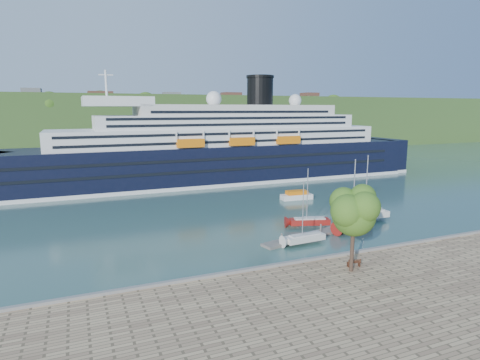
% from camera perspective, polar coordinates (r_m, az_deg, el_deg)
% --- Properties ---
extents(ground, '(400.00, 400.00, 0.00)m').
position_cam_1_polar(ground, '(51.70, 16.00, -10.92)').
color(ground, '#325954').
rests_on(ground, ground).
extents(far_hillside, '(400.00, 50.00, 24.00)m').
position_cam_1_polar(far_hillside, '(185.17, -13.00, 7.87)').
color(far_hillside, '#315220').
rests_on(far_hillside, ground).
extents(quay_coping, '(220.00, 0.50, 0.30)m').
position_cam_1_polar(quay_coping, '(51.16, 16.21, -9.78)').
color(quay_coping, slate).
rests_on(quay_coping, promenade).
extents(cruise_ship, '(119.22, 18.13, 26.75)m').
position_cam_1_polar(cruise_ship, '(100.69, -3.69, 7.29)').
color(cruise_ship, black).
rests_on(cruise_ship, ground).
extents(park_bench, '(1.65, 1.00, 0.99)m').
position_cam_1_polar(park_bench, '(46.83, 15.86, -11.19)').
color(park_bench, '#4C2715').
rests_on(park_bench, promenade).
extents(promenade_tree, '(6.16, 6.16, 10.21)m').
position_cam_1_polar(promenade_tree, '(44.13, 15.82, -6.18)').
color(promenade_tree, '#355F19').
rests_on(promenade_tree, promenade).
extents(floating_pontoon, '(17.15, 5.95, 0.38)m').
position_cam_1_polar(floating_pontoon, '(59.31, 10.12, -7.75)').
color(floating_pontoon, slate).
rests_on(floating_pontoon, ground).
extents(sailboat_white_near, '(6.51, 2.21, 8.27)m').
position_cam_1_polar(sailboat_white_near, '(54.92, 9.30, -4.88)').
color(sailboat_white_near, silver).
rests_on(sailboat_white_near, ground).
extents(sailboat_red, '(8.35, 4.63, 10.41)m').
position_cam_1_polar(sailboat_red, '(62.66, 16.14, -2.29)').
color(sailboat_red, maroon).
rests_on(sailboat_red, ground).
extents(sailboat_white_far, '(8.13, 2.46, 10.42)m').
position_cam_1_polar(sailboat_white_far, '(68.42, 17.88, -1.36)').
color(sailboat_white_far, silver).
rests_on(sailboat_white_far, ground).
extents(tender_launch, '(6.71, 2.82, 1.81)m').
position_cam_1_polar(tender_launch, '(82.66, 8.05, -2.11)').
color(tender_launch, orange).
rests_on(tender_launch, ground).
extents(sailboat_extra, '(7.10, 3.90, 8.84)m').
position_cam_1_polar(sailboat_extra, '(62.79, 9.95, -2.75)').
color(sailboat_extra, maroon).
rests_on(sailboat_extra, ground).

